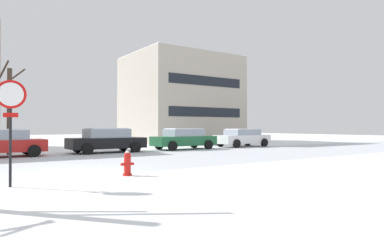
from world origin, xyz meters
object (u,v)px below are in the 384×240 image
fire_hydrant (127,163)px  stop_sign (11,112)px  parked_car_black (107,140)px  parked_car_red (4,143)px  parked_car_green (184,139)px  parked_car_white (242,137)px

fire_hydrant → stop_sign: bearing=-176.5°
stop_sign → parked_car_black: stop_sign is taller
fire_hydrant → parked_car_black: 10.49m
parked_car_red → fire_hydrant: bearing=-76.2°
parked_car_red → parked_car_green: bearing=-0.7°
stop_sign → fire_hydrant: stop_sign is taller
parked_car_red → parked_car_white: (16.69, -0.07, -0.01)m
fire_hydrant → parked_car_black: bearing=72.8°
parked_car_red → parked_car_black: bearing=-0.1°
parked_car_white → parked_car_black: bearing=179.7°
stop_sign → parked_car_white: 20.41m
parked_car_white → stop_sign: bearing=-150.0°
stop_sign → fire_hydrant: size_ratio=3.52×
stop_sign → parked_car_black: 12.20m
fire_hydrant → parked_car_white: size_ratio=0.18×
parked_car_green → parked_car_white: (5.56, 0.06, -0.02)m
stop_sign → fire_hydrant: 3.78m
parked_car_green → parked_car_white: 5.56m
stop_sign → parked_car_white: stop_sign is taller
parked_car_green → parked_car_white: parked_car_green is taller
parked_car_red → parked_car_black: parked_car_black is taller
fire_hydrant → parked_car_black: parked_car_black is taller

